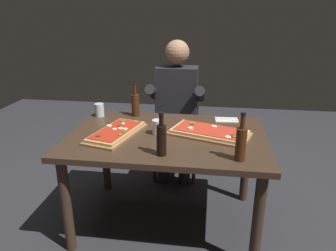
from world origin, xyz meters
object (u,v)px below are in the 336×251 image
Objects in this scene: pizza_rectangular_front at (209,132)px; seated_diner at (176,105)px; pizza_rectangular_left at (116,132)px; wine_bottle_dark at (241,142)px; tumbler_near_camera at (100,111)px; tumbler_far_side at (158,127)px; diner_chair at (177,126)px; dining_table at (167,147)px; oil_bottle_amber at (135,104)px; vinegar_bottle_green at (161,139)px.

pizza_rectangular_front is 0.77m from seated_diner.
pizza_rectangular_left is 1.89× the size of wine_bottle_dark.
tumbler_near_camera is 0.64m from tumbler_far_side.
dining_table is at bearing -88.60° from diner_chair.
pizza_rectangular_front is at bearing -65.40° from seated_diner.
seated_diner is at bearing 67.07° from pizza_rectangular_left.
seated_diner reaches higher than dining_table.
pizza_rectangular_front is 0.37m from tumbler_far_side.
pizza_rectangular_front is (0.30, 0.03, 0.12)m from dining_table.
dining_table is at bearing -28.02° from tumbler_near_camera.
pizza_rectangular_front is at bearing 5.87° from tumbler_far_side.
pizza_rectangular_left is at bearing -170.78° from dining_table.
wine_bottle_dark is at bearing -41.90° from oil_bottle_amber.
oil_bottle_amber is at bearing 85.35° from pizza_rectangular_left.
wine_bottle_dark reaches higher than tumbler_far_side.
oil_bottle_amber is (0.04, 0.44, 0.08)m from pizza_rectangular_left.
wine_bottle_dark is 2.73× the size of tumbler_near_camera.
pizza_rectangular_left is at bearing 161.35° from wine_bottle_dark.
pizza_rectangular_left is 0.47m from tumbler_near_camera.
oil_bottle_amber reaches higher than dining_table.
tumbler_far_side is (0.29, 0.05, 0.03)m from pizza_rectangular_left.
pizza_rectangular_left is 5.15× the size of tumbler_near_camera.
diner_chair is at bearing 86.87° from tumbler_far_side.
seated_diner is (0.00, -0.12, 0.26)m from diner_chair.
vinegar_bottle_green is at bearing -87.48° from dining_table.
wine_bottle_dark is 1.29m from tumbler_near_camera.
tumbler_far_side is at bearing -177.41° from dining_table.
diner_chair is (0.59, 0.53, -0.30)m from tumbler_near_camera.
vinegar_bottle_green is at bearing -64.94° from oil_bottle_amber.
vinegar_bottle_green is at bearing 179.38° from wine_bottle_dark.
pizza_rectangular_left is (-0.66, -0.09, -0.00)m from pizza_rectangular_front.
wine_bottle_dark is 0.65m from tumbler_far_side.
diner_chair is (0.05, 0.86, -0.31)m from tumbler_far_side.
seated_diner reaches higher than tumbler_far_side.
seated_diner reaches higher than tumbler_near_camera.
tumbler_near_camera is (-1.10, 0.67, -0.06)m from wine_bottle_dark.
pizza_rectangular_front is 0.43m from wine_bottle_dark.
tumbler_near_camera is at bearing 162.26° from pizza_rectangular_front.
dining_table is 0.87m from diner_chair.
dining_table is 0.54m from oil_bottle_amber.
seated_diner is at bearing 115.15° from wine_bottle_dark.
vinegar_bottle_green is (0.01, -0.34, 0.20)m from dining_table.
dining_table is 0.71m from tumbler_near_camera.
seated_diner reaches higher than vinegar_bottle_green.
dining_table is 0.32m from pizza_rectangular_front.
tumbler_near_camera is (-0.63, 0.66, -0.06)m from vinegar_bottle_green.
tumbler_far_side reaches higher than pizza_rectangular_front.
wine_bottle_dark reaches higher than vinegar_bottle_green.
oil_bottle_amber is 0.21× the size of seated_diner.
pizza_rectangular_left is at bearing 143.09° from vinegar_bottle_green.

